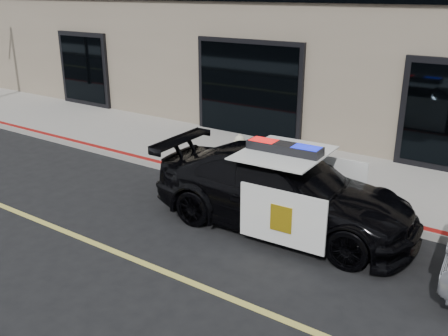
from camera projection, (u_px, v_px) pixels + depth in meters
The scene contains 4 objects.
ground at pixel (84, 239), 8.82m from camera, with size 120.00×120.00×0.00m, color black.
sidewalk_n at pixel (245, 158), 12.84m from camera, with size 60.00×3.50×0.15m, color gray.
police_car at pixel (283, 190), 9.08m from camera, with size 2.54×5.12×1.61m.
fire_hydrant at pixel (239, 152), 11.86m from camera, with size 0.36×0.50×0.80m.
Camera 1 is at (6.53, -5.03, 4.17)m, focal length 40.00 mm.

